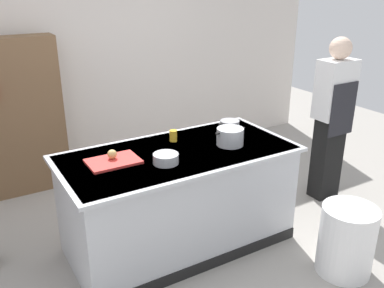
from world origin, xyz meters
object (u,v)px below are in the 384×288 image
Objects in this scene: person_chef at (332,117)px; trash_bin at (346,240)px; juice_cup at (173,136)px; onion at (112,154)px; sauce_pan at (230,126)px; bookshelf at (9,119)px; stock_pot at (230,137)px; mixing_bowl at (166,159)px.

trash_bin is at bearing 141.29° from person_chef.
person_chef is (1.73, -0.25, -0.04)m from juice_cup.
onion is 0.63m from juice_cup.
sauce_pan is 2.35m from bookshelf.
bookshelf is (-0.52, 1.70, -0.11)m from onion.
bookshelf is at bearing 136.87° from sauce_pan.
sauce_pan reaches higher than juice_cup.
sauce_pan is at bearing 80.81° from person_chef.
person_chef is (1.35, 0.07, -0.06)m from stock_pot.
stock_pot reaches higher than juice_cup.
mixing_bowl is (-0.86, -0.35, -0.01)m from sauce_pan.
trash_bin is 0.34× the size of person_chef.
sauce_pan is (0.20, 0.29, -0.02)m from stock_pot.
sauce_pan reaches higher than onion.
onion is 0.75× the size of juice_cup.
mixing_bowl is 2.01m from person_chef.
person_chef is at bearing 50.06° from trash_bin.
stock_pot reaches higher than onion.
juice_cup is at bearing -54.01° from bookshelf.
onion is 1.78m from bookshelf.
onion is at bearing 88.36° from person_chef.
juice_cup is at bearing 175.80° from sauce_pan.
trash_bin is (1.16, -0.86, -0.65)m from mixing_bowl.
sauce_pan is at bearing -4.20° from juice_cup.
person_chef is 1.01× the size of bookshelf.
bookshelf is (-0.86, 1.95, -0.09)m from mixing_bowl.
onion is at bearing 169.13° from stock_pot.
stock_pot is 0.35m from sauce_pan.
juice_cup is 1.93m from bookshelf.
juice_cup is (0.62, 0.14, -0.01)m from onion.
juice_cup is at bearing 82.87° from person_chef.
trash_bin is (0.51, -0.93, -0.68)m from stock_pot.
onion is at bearing -73.12° from bookshelf.
sauce_pan is at bearing 4.46° from onion.
juice_cup is at bearing 139.15° from stock_pot.
trash_bin is 3.51m from bookshelf.
sauce_pan is 1.17m from person_chef.
sauce_pan is 0.92m from mixing_bowl.
trash_bin is at bearing -54.37° from bookshelf.
mixing_bowl is 0.12× the size of bookshelf.
stock_pot is 0.17× the size of person_chef.
juice_cup reaches higher than trash_bin.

